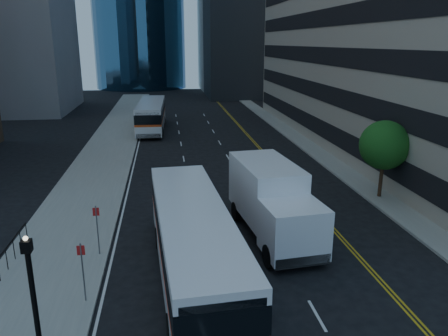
{
  "coord_description": "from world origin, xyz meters",
  "views": [
    {
      "loc": [
        -4.97,
        -17.85,
        10.08
      ],
      "look_at": [
        -1.61,
        7.02,
        2.8
      ],
      "focal_mm": 35.0,
      "sensor_mm": 36.0,
      "label": 1
    }
  ],
  "objects_px": {
    "street_tree": "(384,145)",
    "lamp_post": "(34,302)",
    "box_truck": "(272,201)",
    "bus_front": "(193,242)",
    "bus_rear": "(152,115)"
  },
  "relations": [
    {
      "from": "bus_front",
      "to": "street_tree",
      "type": "bearing_deg",
      "value": 30.33
    },
    {
      "from": "bus_front",
      "to": "box_truck",
      "type": "distance_m",
      "value": 5.97
    },
    {
      "from": "box_truck",
      "to": "bus_front",
      "type": "bearing_deg",
      "value": -144.23
    },
    {
      "from": "bus_rear",
      "to": "box_truck",
      "type": "height_order",
      "value": "box_truck"
    },
    {
      "from": "street_tree",
      "to": "bus_rear",
      "type": "bearing_deg",
      "value": 121.05
    },
    {
      "from": "lamp_post",
      "to": "bus_front",
      "type": "bearing_deg",
      "value": 45.96
    },
    {
      "from": "lamp_post",
      "to": "box_truck",
      "type": "height_order",
      "value": "lamp_post"
    },
    {
      "from": "lamp_post",
      "to": "bus_rear",
      "type": "bearing_deg",
      "value": 86.56
    },
    {
      "from": "bus_rear",
      "to": "bus_front",
      "type": "bearing_deg",
      "value": -83.72
    },
    {
      "from": "bus_front",
      "to": "bus_rear",
      "type": "distance_m",
      "value": 34.84
    },
    {
      "from": "bus_front",
      "to": "bus_rear",
      "type": "height_order",
      "value": "bus_front"
    },
    {
      "from": "street_tree",
      "to": "lamp_post",
      "type": "xyz_separation_m",
      "value": [
        -18.0,
        -14.0,
        -0.92
      ]
    },
    {
      "from": "bus_front",
      "to": "box_truck",
      "type": "xyz_separation_m",
      "value": [
        4.45,
        3.99,
        0.18
      ]
    },
    {
      "from": "street_tree",
      "to": "box_truck",
      "type": "distance_m",
      "value": 9.96
    },
    {
      "from": "box_truck",
      "to": "lamp_post",
      "type": "bearing_deg",
      "value": -142.0
    }
  ]
}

